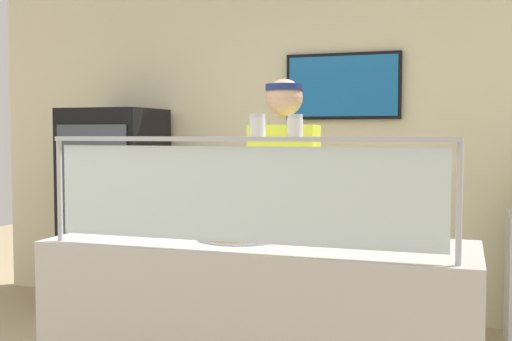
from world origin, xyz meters
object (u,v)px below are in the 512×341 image
at_px(worker_figure, 284,212).
at_px(drink_fridge, 115,209).
at_px(pepper_flake_shaker, 295,127).
at_px(pizza_tray, 241,236).
at_px(pizza_server, 234,231).
at_px(parmesan_shaker, 258,127).

xyz_separation_m(worker_figure, drink_fridge, (-1.76, 1.09, -0.18)).
height_order(pepper_flake_shaker, worker_figure, worker_figure).
bearing_deg(pizza_tray, drink_fridge, 134.82).
height_order(pizza_server, drink_fridge, drink_fridge).
height_order(parmesan_shaker, worker_figure, worker_figure).
height_order(parmesan_shaker, pepper_flake_shaker, parmesan_shaker).
distance_m(parmesan_shaker, drink_fridge, 2.88).
bearing_deg(pepper_flake_shaker, worker_figure, 108.12).
bearing_deg(parmesan_shaker, pizza_server, 126.64).
xyz_separation_m(pepper_flake_shaker, worker_figure, (-0.32, 0.96, -0.47)).
bearing_deg(pepper_flake_shaker, pizza_server, 142.46).
relative_size(parmesan_shaker, worker_figure, 0.05).
xyz_separation_m(pizza_server, drink_fridge, (-1.70, 1.76, -0.16)).
relative_size(pizza_tray, worker_figure, 0.23).
bearing_deg(parmesan_shaker, worker_figure, 99.14).
distance_m(pizza_tray, pizza_server, 0.04).
distance_m(pizza_server, worker_figure, 0.68).
distance_m(pizza_server, pepper_flake_shaker, 0.68).
distance_m(pepper_flake_shaker, drink_fridge, 2.99).
relative_size(pizza_server, drink_fridge, 0.17).
distance_m(pizza_tray, drink_fridge, 2.46).
relative_size(pizza_tray, pizza_server, 1.45).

